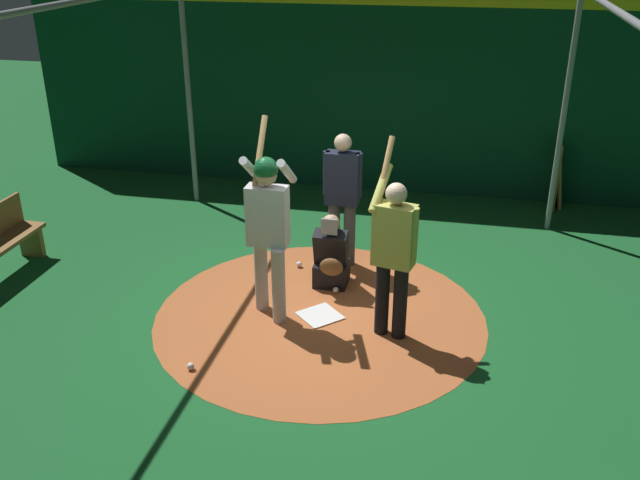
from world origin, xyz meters
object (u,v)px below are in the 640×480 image
at_px(visitor, 393,250).
at_px(home_plate, 320,315).
at_px(batter, 268,221).
at_px(catcher, 331,258).
at_px(baseball_0, 299,264).
at_px(baseball_2, 191,366).
at_px(bat_rack, 557,176).
at_px(baseball_1, 336,290).
at_px(umpire, 342,193).

bearing_deg(visitor, home_plate, -90.26).
bearing_deg(visitor, batter, -82.22).
relative_size(catcher, visitor, 0.45).
xyz_separation_m(baseball_0, baseball_2, (2.43, -0.51, 0.00)).
distance_m(batter, visitor, 1.38).
distance_m(home_plate, baseball_0, 1.26).
xyz_separation_m(visitor, baseball_0, (-1.34, -1.34, -0.96)).
bearing_deg(bat_rack, baseball_1, -38.37).
height_order(visitor, baseball_2, visitor).
relative_size(home_plate, visitor, 0.20).
relative_size(catcher, baseball_2, 12.65).
bearing_deg(batter, bat_rack, 140.58).
xyz_separation_m(home_plate, baseball_2, (1.28, -1.04, 0.03)).
bearing_deg(catcher, umpire, 178.79).
relative_size(visitor, baseball_0, 28.29).
height_order(home_plate, baseball_1, baseball_1).
bearing_deg(umpire, baseball_1, 5.85).
xyz_separation_m(home_plate, visitor, (0.20, 0.81, 1.00)).
relative_size(catcher, baseball_1, 12.65).
relative_size(home_plate, baseball_0, 5.68).
distance_m(catcher, umpire, 0.87).
distance_m(umpire, baseball_0, 1.09).
distance_m(umpire, baseball_1, 1.24).
xyz_separation_m(umpire, baseball_2, (2.66, -1.03, -0.94)).
bearing_deg(bat_rack, batter, -39.42).
distance_m(visitor, baseball_2, 2.35).
xyz_separation_m(bat_rack, baseball_2, (5.40, -3.91, -0.45)).
bearing_deg(baseball_0, baseball_2, -11.91).
height_order(umpire, baseball_0, umpire).
bearing_deg(baseball_1, catcher, -153.36).
height_order(batter, baseball_1, batter).
bearing_deg(batter, baseball_1, 135.29).
height_order(bat_rack, baseball_2, bat_rack).
height_order(catcher, umpire, umpire).
distance_m(batter, baseball_2, 1.71).
distance_m(home_plate, baseball_1, 0.58).
bearing_deg(bat_rack, baseball_2, -35.94).
bearing_deg(catcher, baseball_0, -127.75).
bearing_deg(bat_rack, baseball_0, -48.91).
height_order(home_plate, bat_rack, bat_rack).
relative_size(umpire, visitor, 0.83).
relative_size(catcher, bat_rack, 0.89).
bearing_deg(home_plate, batter, -83.48).
height_order(bat_rack, baseball_1, bat_rack).
bearing_deg(baseball_2, catcher, 153.67).
xyz_separation_m(umpire, bat_rack, (-2.73, 2.89, -0.49)).
height_order(catcher, baseball_2, catcher).
height_order(batter, umpire, batter).
height_order(umpire, bat_rack, umpire).
xyz_separation_m(baseball_0, baseball_1, (0.58, 0.59, 0.00)).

